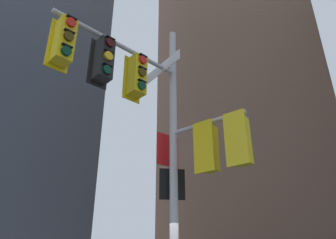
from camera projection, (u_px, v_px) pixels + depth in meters
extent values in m
cube|color=brown|center=(244.00, 99.00, 37.69)|extent=(15.66, 15.66, 39.99)
cylinder|color=#B2B2B5|center=(174.00, 164.00, 7.40)|extent=(0.19, 0.19, 7.61)
cylinder|color=#B2B2B5|center=(121.00, 46.00, 7.45)|extent=(1.62, 2.99, 0.10)
cylinder|color=#B2B2B5|center=(207.00, 123.00, 7.20)|extent=(1.82, 0.71, 0.10)
cube|color=yellow|center=(132.00, 79.00, 7.63)|extent=(0.25, 0.44, 1.14)
cube|color=yellow|center=(137.00, 76.00, 7.50)|extent=(0.46, 0.46, 1.00)
cylinder|color=red|center=(143.00, 60.00, 7.52)|extent=(0.15, 0.21, 0.20)
cube|color=black|center=(143.00, 56.00, 7.57)|extent=(0.17, 0.23, 0.02)
cylinder|color=#3C2C06|center=(142.00, 73.00, 7.37)|extent=(0.15, 0.21, 0.20)
cube|color=black|center=(143.00, 68.00, 7.42)|extent=(0.17, 0.23, 0.02)
cylinder|color=#06311C|center=(142.00, 86.00, 7.22)|extent=(0.15, 0.21, 0.20)
cube|color=black|center=(142.00, 81.00, 7.26)|extent=(0.17, 0.23, 0.02)
cube|color=black|center=(99.00, 64.00, 7.06)|extent=(0.25, 0.44, 1.14)
cube|color=black|center=(103.00, 60.00, 6.94)|extent=(0.46, 0.46, 1.00)
cylinder|color=#360605|center=(110.00, 43.00, 6.96)|extent=(0.15, 0.21, 0.20)
cube|color=black|center=(110.00, 38.00, 7.01)|extent=(0.17, 0.23, 0.02)
cylinder|color=yellow|center=(109.00, 56.00, 6.81)|extent=(0.15, 0.21, 0.20)
cube|color=black|center=(109.00, 51.00, 6.85)|extent=(0.17, 0.23, 0.02)
cylinder|color=#06311C|center=(107.00, 70.00, 6.66)|extent=(0.15, 0.21, 0.20)
cube|color=black|center=(108.00, 65.00, 6.70)|extent=(0.17, 0.23, 0.02)
cube|color=yellow|center=(59.00, 46.00, 6.50)|extent=(0.25, 0.44, 1.14)
cube|color=yellow|center=(64.00, 41.00, 6.38)|extent=(0.46, 0.46, 1.00)
cylinder|color=red|center=(71.00, 22.00, 6.40)|extent=(0.15, 0.21, 0.20)
cube|color=black|center=(72.00, 18.00, 6.44)|extent=(0.17, 0.23, 0.02)
cylinder|color=#3C2C06|center=(69.00, 36.00, 6.25)|extent=(0.15, 0.21, 0.20)
cube|color=black|center=(70.00, 31.00, 6.29)|extent=(0.17, 0.23, 0.02)
cylinder|color=#06311C|center=(66.00, 51.00, 6.09)|extent=(0.15, 0.21, 0.20)
cube|color=black|center=(67.00, 46.00, 6.14)|extent=(0.17, 0.23, 0.02)
cube|color=yellow|center=(203.00, 146.00, 6.81)|extent=(0.46, 0.19, 1.14)
cube|color=yellow|center=(208.00, 148.00, 6.95)|extent=(0.43, 0.43, 1.00)
cylinder|color=red|center=(212.00, 136.00, 7.24)|extent=(0.21, 0.12, 0.20)
cube|color=black|center=(212.00, 131.00, 7.29)|extent=(0.23, 0.14, 0.02)
cylinder|color=#3C2C06|center=(213.00, 151.00, 7.09)|extent=(0.21, 0.12, 0.20)
cube|color=black|center=(213.00, 146.00, 7.14)|extent=(0.23, 0.14, 0.02)
cylinder|color=#06311C|center=(214.00, 166.00, 6.94)|extent=(0.21, 0.12, 0.20)
cube|color=black|center=(214.00, 161.00, 6.99)|extent=(0.23, 0.14, 0.02)
cube|color=yellow|center=(235.00, 137.00, 6.39)|extent=(0.46, 0.19, 1.14)
cube|color=yellow|center=(240.00, 140.00, 6.52)|extent=(0.43, 0.43, 1.00)
cylinder|color=#360605|center=(243.00, 128.00, 6.81)|extent=(0.21, 0.12, 0.20)
cube|color=black|center=(242.00, 123.00, 6.87)|extent=(0.23, 0.14, 0.02)
cylinder|color=#3C2C06|center=(244.00, 143.00, 6.66)|extent=(0.21, 0.12, 0.20)
cube|color=black|center=(244.00, 138.00, 6.72)|extent=(0.23, 0.14, 0.02)
cylinder|color=#19C672|center=(246.00, 159.00, 6.51)|extent=(0.21, 0.12, 0.20)
cube|color=black|center=(246.00, 154.00, 6.57)|extent=(0.23, 0.14, 0.02)
cube|color=white|center=(162.00, 68.00, 8.30)|extent=(1.22, 0.84, 0.28)
cube|color=#19479E|center=(162.00, 68.00, 8.30)|extent=(1.19, 0.81, 0.24)
cube|color=red|center=(168.00, 150.00, 7.73)|extent=(0.36, 0.55, 0.80)
cube|color=white|center=(168.00, 150.00, 7.73)|extent=(0.33, 0.51, 0.76)
cube|color=black|center=(172.00, 184.00, 7.43)|extent=(0.54, 0.29, 0.72)
cube|color=white|center=(172.00, 184.00, 7.43)|extent=(0.50, 0.27, 0.68)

